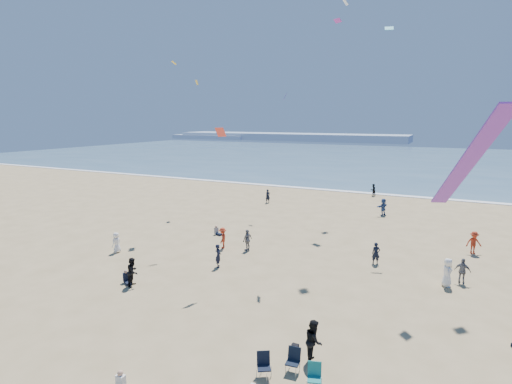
% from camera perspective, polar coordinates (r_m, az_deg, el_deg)
% --- Properties ---
extents(ground, '(220.00, 220.00, 0.00)m').
position_cam_1_polar(ground, '(17.87, -19.10, -24.54)').
color(ground, tan).
rests_on(ground, ground).
extents(ocean, '(220.00, 100.00, 0.06)m').
position_cam_1_polar(ocean, '(106.05, 20.20, 4.34)').
color(ocean, '#476B84').
rests_on(ocean, ground).
extents(surf_line, '(220.00, 1.20, 0.08)m').
position_cam_1_polar(surf_line, '(56.97, 14.75, -0.08)').
color(surf_line, white).
rests_on(surf_line, ground).
extents(headland_far, '(110.00, 20.00, 3.20)m').
position_cam_1_polar(headland_far, '(193.64, 4.69, 7.87)').
color(headland_far, '#7A8EA8').
rests_on(headland_far, ground).
extents(headland_near, '(40.00, 14.00, 2.00)m').
position_cam_1_polar(headland_near, '(207.36, -6.27, 7.85)').
color(headland_near, '#7A8EA8').
rests_on(headland_near, ground).
extents(standing_flyers, '(31.89, 48.87, 1.93)m').
position_cam_1_polar(standing_flyers, '(28.15, 12.99, -8.94)').
color(standing_flyers, '#2F4E82').
rests_on(standing_flyers, ground).
extents(seated_group, '(22.54, 23.15, 0.84)m').
position_cam_1_polar(seated_group, '(21.52, -3.66, -16.28)').
color(seated_group, white).
rests_on(seated_group, ground).
extents(chair_cluster, '(2.79, 1.54, 1.00)m').
position_cam_1_polar(chair_cluster, '(17.05, 4.88, -23.80)').
color(chair_cluster, black).
rests_on(chair_cluster, ground).
extents(black_backpack, '(0.30, 0.22, 0.38)m').
position_cam_1_polar(black_backpack, '(18.82, 5.60, -21.34)').
color(black_backpack, black).
rests_on(black_backpack, ground).
extents(kites_aloft, '(42.97, 38.92, 27.62)m').
position_cam_1_polar(kites_aloft, '(24.16, 21.52, 20.79)').
color(kites_aloft, '#F44A18').
rests_on(kites_aloft, ground).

